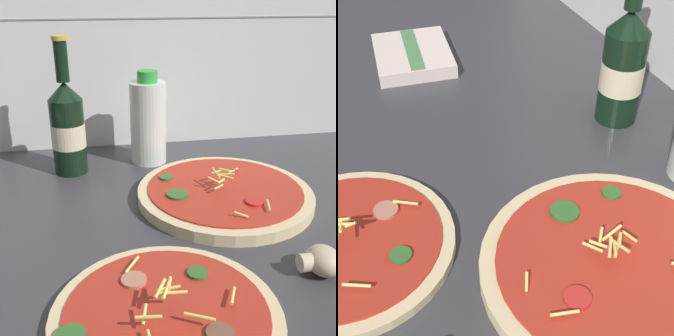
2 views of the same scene
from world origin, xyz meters
TOP-DOWN VIEW (x-y plane):
  - counter_slab at (0.00, 0.00)cm, footprint 160.00×90.00cm
  - pizza_near at (3.85, -11.83)cm, footprint 25.18×25.18cm
  - pizza_far at (18.53, 14.80)cm, footprint 29.58×29.58cm
  - beer_bottle at (-7.47, 31.50)cm, footprint 6.44×6.44cm
  - dish_towel at (-37.43, 7.03)cm, footprint 18.02×15.25cm

SIDE VIEW (x-z plane):
  - counter_slab at x=0.00cm, z-range 0.00..2.50cm
  - pizza_near at x=3.85cm, z-range 0.79..5.79cm
  - pizza_far at x=18.53cm, z-range 0.83..6.32cm
  - dish_towel at x=-37.43cm, z-range 2.43..4.99cm
  - beer_bottle at x=-7.47cm, z-range -1.12..24.58cm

